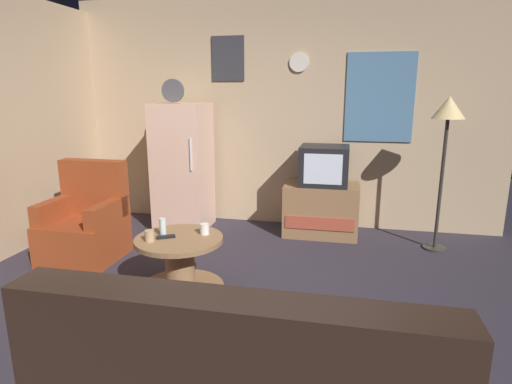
# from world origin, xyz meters

# --- Properties ---
(ground_plane) EXTENTS (12.00, 12.00, 0.00)m
(ground_plane) POSITION_xyz_m (0.00, 0.00, 0.00)
(ground_plane) COLOR #2D2833
(wall_with_art) EXTENTS (5.20, 0.12, 2.74)m
(wall_with_art) POSITION_xyz_m (0.01, 2.45, 1.37)
(wall_with_art) COLOR tan
(wall_with_art) RESTS_ON ground_plane
(fridge) EXTENTS (0.60, 0.62, 1.77)m
(fridge) POSITION_xyz_m (-1.12, 1.97, 0.75)
(fridge) COLOR beige
(fridge) RESTS_ON ground_plane
(tv_stand) EXTENTS (0.84, 0.53, 0.60)m
(tv_stand) POSITION_xyz_m (0.53, 2.05, 0.30)
(tv_stand) COLOR #8E6642
(tv_stand) RESTS_ON ground_plane
(crt_tv) EXTENTS (0.54, 0.51, 0.44)m
(crt_tv) POSITION_xyz_m (0.55, 2.05, 0.82)
(crt_tv) COLOR black
(crt_tv) RESTS_ON tv_stand
(standing_lamp) EXTENTS (0.32, 0.32, 1.59)m
(standing_lamp) POSITION_xyz_m (1.75, 1.82, 1.36)
(standing_lamp) COLOR #332D28
(standing_lamp) RESTS_ON ground_plane
(coffee_table) EXTENTS (0.72, 0.72, 0.47)m
(coffee_table) POSITION_xyz_m (-0.52, 0.34, 0.24)
(coffee_table) COLOR #8E6642
(coffee_table) RESTS_ON ground_plane
(wine_glass) EXTENTS (0.05, 0.05, 0.15)m
(wine_glass) POSITION_xyz_m (-0.66, 0.35, 0.55)
(wine_glass) COLOR silver
(wine_glass) RESTS_ON coffee_table
(mug_ceramic_white) EXTENTS (0.08, 0.08, 0.09)m
(mug_ceramic_white) POSITION_xyz_m (-0.34, 0.46, 0.52)
(mug_ceramic_white) COLOR silver
(mug_ceramic_white) RESTS_ON coffee_table
(mug_ceramic_tan) EXTENTS (0.08, 0.08, 0.09)m
(mug_ceramic_tan) POSITION_xyz_m (-0.71, 0.21, 0.52)
(mug_ceramic_tan) COLOR tan
(mug_ceramic_tan) RESTS_ON coffee_table
(remote_control) EXTENTS (0.15, 0.11, 0.02)m
(remote_control) POSITION_xyz_m (-0.62, 0.30, 0.49)
(remote_control) COLOR black
(remote_control) RESTS_ON coffee_table
(armchair) EXTENTS (0.68, 0.68, 0.96)m
(armchair) POSITION_xyz_m (-1.72, 0.85, 0.34)
(armchair) COLOR maroon
(armchair) RESTS_ON ground_plane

